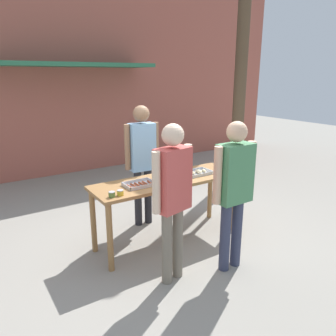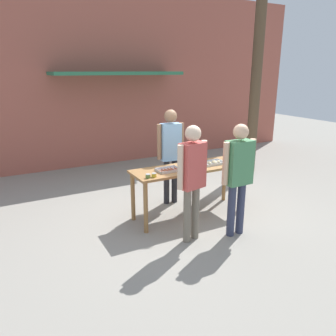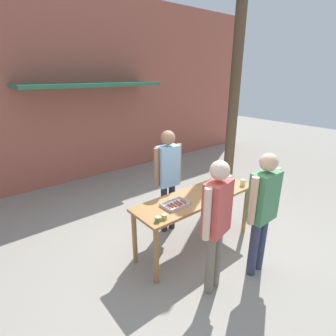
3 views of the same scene
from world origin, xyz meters
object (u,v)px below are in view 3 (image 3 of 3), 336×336
(condiment_jar_ketchup, at_px, (164,217))
(utility_pole, at_px, (236,71))
(condiment_jar_mustard, at_px, (158,219))
(food_tray_buns, at_px, (216,188))
(food_tray_sausages, at_px, (175,205))
(person_server_behind_table, at_px, (168,172))
(beer_cup, at_px, (243,183))
(person_customer_holding_hotdog, at_px, (217,216))
(person_customer_with_cup, at_px, (263,205))

(condiment_jar_ketchup, relative_size, utility_pole, 0.01)
(condiment_jar_mustard, bearing_deg, food_tray_buns, 7.70)
(food_tray_buns, bearing_deg, condiment_jar_ketchup, -171.54)
(food_tray_sausages, distance_m, person_server_behind_table, 0.81)
(utility_pole, bearing_deg, beer_cup, -137.21)
(beer_cup, bearing_deg, condiment_jar_mustard, -179.87)
(food_tray_buns, xyz_separation_m, person_customer_holding_hotdog, (-0.88, -0.75, 0.16))
(food_tray_buns, bearing_deg, food_tray_sausages, 179.97)
(condiment_jar_ketchup, xyz_separation_m, person_server_behind_table, (0.75, 0.85, 0.18))
(condiment_jar_mustard, xyz_separation_m, beer_cup, (1.77, 0.00, 0.02))
(food_tray_sausages, xyz_separation_m, person_server_behind_table, (0.41, 0.67, 0.20))
(food_tray_buns, relative_size, beer_cup, 4.25)
(utility_pole, bearing_deg, food_tray_buns, -146.16)
(condiment_jar_ketchup, distance_m, beer_cup, 1.67)
(food_tray_buns, bearing_deg, person_customer_holding_hotdog, -139.55)
(condiment_jar_mustard, distance_m, condiment_jar_ketchup, 0.10)
(food_tray_sausages, distance_m, utility_pole, 3.99)
(food_tray_buns, distance_m, utility_pole, 3.33)
(food_tray_sausages, height_order, person_server_behind_table, person_server_behind_table)
(food_tray_sausages, bearing_deg, utility_pole, 26.00)
(person_server_behind_table, bearing_deg, person_customer_with_cup, -75.73)
(condiment_jar_ketchup, height_order, beer_cup, beer_cup)
(food_tray_sausages, height_order, beer_cup, beer_cup)
(condiment_jar_mustard, height_order, condiment_jar_ketchup, same)
(beer_cup, relative_size, person_customer_holding_hotdog, 0.06)
(condiment_jar_ketchup, bearing_deg, person_server_behind_table, 48.42)
(condiment_jar_mustard, distance_m, person_server_behind_table, 1.22)
(beer_cup, height_order, utility_pole, utility_pole)
(food_tray_sausages, bearing_deg, condiment_jar_mustard, -158.17)
(person_customer_with_cup, bearing_deg, person_server_behind_table, -80.52)
(condiment_jar_ketchup, relative_size, person_customer_holding_hotdog, 0.04)
(condiment_jar_mustard, distance_m, utility_pole, 4.42)
(condiment_jar_mustard, height_order, person_customer_with_cup, person_customer_with_cup)
(condiment_jar_mustard, bearing_deg, person_server_behind_table, 44.69)
(person_customer_with_cup, bearing_deg, food_tray_buns, -101.61)
(food_tray_buns, xyz_separation_m, condiment_jar_mustard, (-1.32, -0.18, 0.01))
(person_server_behind_table, distance_m, person_customer_with_cup, 1.62)
(food_tray_buns, bearing_deg, person_server_behind_table, 124.72)
(beer_cup, xyz_separation_m, person_customer_with_cup, (-0.64, -0.75, 0.11))
(food_tray_sausages, distance_m, condiment_jar_mustard, 0.48)
(food_tray_buns, distance_m, condiment_jar_mustard, 1.33)
(beer_cup, height_order, person_server_behind_table, person_server_behind_table)
(utility_pole, bearing_deg, person_server_behind_table, -162.24)
(person_server_behind_table, relative_size, person_customer_with_cup, 1.03)
(food_tray_buns, height_order, person_customer_with_cup, person_customer_with_cup)
(person_server_behind_table, height_order, utility_pole, utility_pole)
(condiment_jar_mustard, relative_size, person_customer_with_cup, 0.04)
(person_customer_holding_hotdog, distance_m, utility_pole, 4.29)
(food_tray_sausages, relative_size, condiment_jar_ketchup, 4.97)
(condiment_jar_mustard, bearing_deg, person_customer_with_cup, -33.33)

